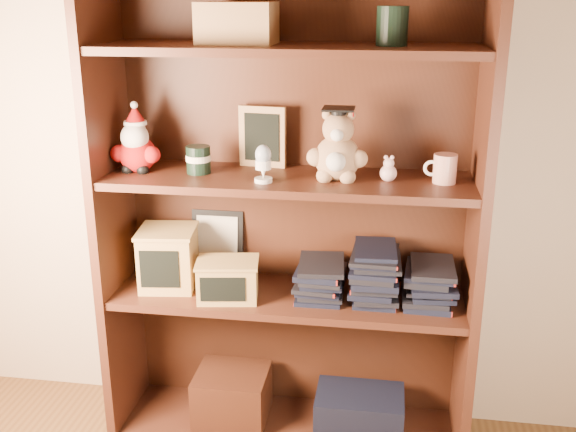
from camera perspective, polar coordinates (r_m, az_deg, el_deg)
name	(u,v)px	position (r m, az deg, el deg)	size (l,w,h in m)	color
room_envelope	(211,76)	(0.73, -6.56, 11.67)	(3.04, 3.04, 2.51)	brown
bookcase	(290,223)	(2.20, 0.13, -0.60)	(1.20, 0.35, 1.60)	#411F12
shelf_lower	(288,297)	(2.25, 0.00, -6.85)	(1.14, 0.33, 0.02)	#411F12
shelf_upper	(288,180)	(2.11, 0.00, 3.03)	(1.14, 0.33, 0.02)	#411F12
santa_plush	(136,145)	(2.20, -12.72, 5.85)	(0.16, 0.12, 0.23)	#A50F0F
teachers_tin	(198,159)	(2.15, -7.59, 4.78)	(0.08, 0.08, 0.09)	black
chalkboard_plaque	(262,138)	(2.21, -2.18, 6.65)	(0.16, 0.09, 0.20)	#9E7547
egg_cup	(263,162)	(2.03, -2.11, 4.57)	(0.05, 0.05, 0.12)	white
grad_teddy_bear	(337,152)	(2.06, 4.21, 5.44)	(0.19, 0.16, 0.23)	tan
pink_figurine	(388,171)	(2.07, 8.50, 3.81)	(0.05, 0.05, 0.08)	beige
teacher_mug	(444,169)	(2.08, 13.09, 3.93)	(0.10, 0.07, 0.09)	silver
certificate_frame	(218,242)	(2.37, -5.98, -2.21)	(0.18, 0.05, 0.23)	black
treats_box	(168,258)	(2.29, -10.11, -3.49)	(0.21, 0.21, 0.20)	#B58D4A
pencils_box	(228,279)	(2.19, -5.13, -5.36)	(0.22, 0.17, 0.13)	#B58D4A
book_stack_left	(321,278)	(2.20, 2.81, -5.23)	(0.14, 0.20, 0.13)	black
book_stack_mid	(375,274)	(2.18, 7.41, -4.89)	(0.14, 0.20, 0.18)	black
book_stack_right	(428,284)	(2.20, 11.80, -5.67)	(0.14, 0.20, 0.13)	black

